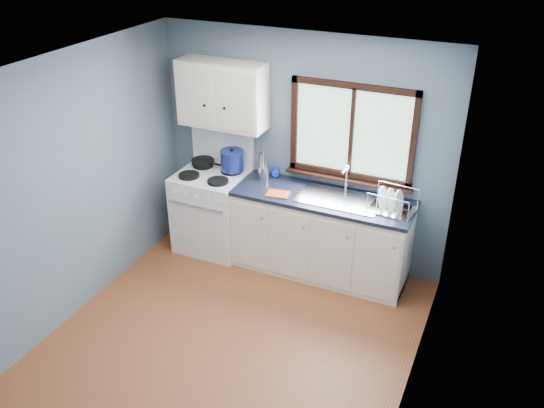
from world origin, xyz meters
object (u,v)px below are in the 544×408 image
at_px(skillet, 203,162).
at_px(stockpot, 232,160).
at_px(utensil_crock, 264,172).
at_px(thermos, 262,166).
at_px(dish_rack, 391,205).
at_px(gas_range, 213,209).
at_px(base_cabinets, 321,239).
at_px(sink, 339,205).

height_order(skillet, stockpot, stockpot).
height_order(utensil_crock, thermos, utensil_crock).
bearing_deg(dish_rack, stockpot, -178.44).
xyz_separation_m(gas_range, utensil_crock, (0.58, 0.15, 0.51)).
relative_size(gas_range, base_cabinets, 0.74).
bearing_deg(utensil_crock, dish_rack, -5.46).
bearing_deg(stockpot, gas_range, -145.03).
relative_size(skillet, stockpot, 1.35).
bearing_deg(sink, thermos, 171.19).
bearing_deg(dish_rack, skillet, -177.94).
distance_m(utensil_crock, dish_rack, 1.44).
height_order(skillet, dish_rack, dish_rack).
distance_m(skillet, stockpot, 0.39).
distance_m(sink, skillet, 1.67).
distance_m(base_cabinets, stockpot, 1.30).
bearing_deg(thermos, gas_range, -163.56).
relative_size(sink, thermos, 2.92).
relative_size(base_cabinets, utensil_crock, 4.82).
bearing_deg(base_cabinets, gas_range, -179.18).
height_order(thermos, dish_rack, thermos).
relative_size(skillet, dish_rack, 0.83).
height_order(base_cabinets, sink, sink).
bearing_deg(sink, stockpot, 174.61).
bearing_deg(base_cabinets, dish_rack, -0.58).
bearing_deg(base_cabinets, skillet, 175.06).
height_order(sink, thermos, sink).
distance_m(stockpot, utensil_crock, 0.39).
relative_size(base_cabinets, thermos, 6.43).
bearing_deg(gas_range, thermos, 16.44).
distance_m(sink, stockpot, 1.31).
bearing_deg(stockpot, utensil_crock, 1.32).
distance_m(gas_range, stockpot, 0.63).
bearing_deg(thermos, skillet, -178.76).
bearing_deg(stockpot, base_cabinets, -6.25).
distance_m(base_cabinets, thermos, 1.01).
relative_size(stockpot, dish_rack, 0.61).
xyz_separation_m(base_cabinets, thermos, (-0.75, 0.14, 0.65)).
distance_m(base_cabinets, utensil_crock, 0.94).
bearing_deg(skillet, gas_range, -38.86).
distance_m(sink, utensil_crock, 0.92).
bearing_deg(thermos, sink, -8.81).
bearing_deg(dish_rack, base_cabinets, -174.99).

